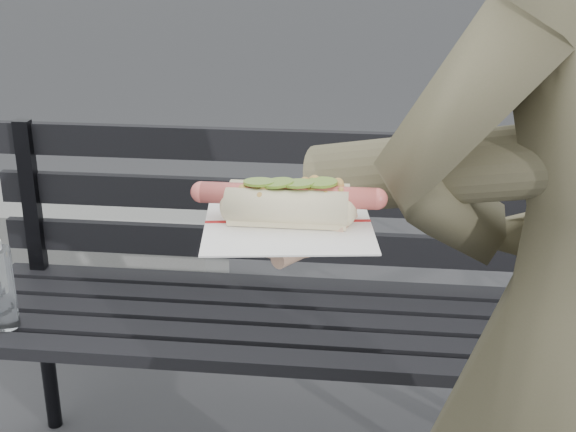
# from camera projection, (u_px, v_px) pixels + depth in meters

# --- Properties ---
(park_bench) EXTENTS (1.50, 0.44, 0.88)m
(park_bench) POSITION_uv_depth(u_px,v_px,m) (278.00, 286.00, 1.92)
(park_bench) COLOR black
(park_bench) RESTS_ON ground
(concrete_block) EXTENTS (1.20, 0.40, 0.40)m
(concrete_block) POSITION_uv_depth(u_px,v_px,m) (57.00, 250.00, 2.93)
(concrete_block) COLOR slate
(concrete_block) RESTS_ON ground
(held_hotdog) EXTENTS (0.62, 0.31, 0.20)m
(held_hotdog) POSITION_uv_depth(u_px,v_px,m) (455.00, 177.00, 0.95)
(held_hotdog) COLOR brown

